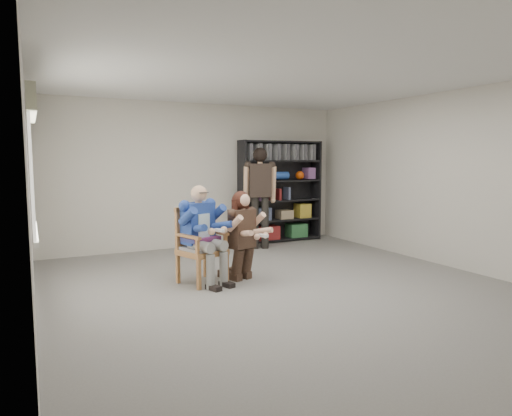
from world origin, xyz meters
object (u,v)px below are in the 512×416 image
seated_man (202,234)px  bookshelf (280,191)px  armchair (202,246)px  kneeling_woman (244,237)px  standing_man (260,199)px

seated_man → bookshelf: bearing=23.8°
seated_man → bookshelf: 3.54m
seated_man → armchair: bearing=161.2°
seated_man → kneeling_woman: (0.58, -0.12, -0.06)m
seated_man → standing_man: size_ratio=0.72×
armchair → kneeling_woman: bearing=-30.5°
kneeling_woman → bookshelf: bearing=32.5°
armchair → seated_man: 0.16m
armchair → bookshelf: 3.56m
seated_man → bookshelf: (2.59, 2.39, 0.36)m
armchair → standing_man: bearing=26.4°
seated_man → kneeling_woman: 0.60m
bookshelf → seated_man: bearing=-137.3°
seated_man → standing_man: 2.63m
kneeling_woman → bookshelf: bookshelf is taller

